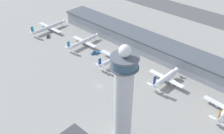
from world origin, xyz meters
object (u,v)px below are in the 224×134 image
at_px(airplane_gate_bravo, 83,41).
at_px(service_truck_fuel, 48,36).
at_px(airplane_gate_delta, 166,78).
at_px(control_tower, 123,97).
at_px(airplane_gate_alpha, 49,27).
at_px(airplane_gate_charlie, 116,58).
at_px(service_truck_catering, 95,53).

xyz_separation_m(airplane_gate_bravo, service_truck_fuel, (-41.31, -14.53, -3.13)).
bearing_deg(airplane_gate_delta, control_tower, -80.38).
bearing_deg(airplane_gate_delta, airplane_gate_bravo, -178.06).
distance_m(control_tower, airplane_gate_bravo, 126.68).
bearing_deg(airplane_gate_alpha, control_tower, -19.89).
height_order(airplane_gate_alpha, airplane_gate_charlie, airplane_gate_charlie).
bearing_deg(airplane_gate_charlie, airplane_gate_bravo, 177.95).
distance_m(control_tower, airplane_gate_alpha, 172.55).
relative_size(airplane_gate_bravo, airplane_gate_delta, 1.20).
relative_size(airplane_gate_charlie, airplane_gate_delta, 1.21).
relative_size(airplane_gate_alpha, airplane_gate_delta, 1.33).
distance_m(airplane_gate_alpha, airplane_gate_delta, 149.02).
xyz_separation_m(control_tower, airplane_gate_charlie, (-60.90, 60.52, -28.69)).
distance_m(airplane_gate_delta, service_truck_catering, 74.76).
distance_m(service_truck_catering, service_truck_fuel, 63.25).
height_order(airplane_gate_bravo, service_truck_fuel, airplane_gate_bravo).
distance_m(control_tower, airplane_gate_delta, 72.13).
bearing_deg(control_tower, service_truck_fuel, 162.14).
distance_m(airplane_gate_bravo, airplane_gate_charlie, 45.60).
xyz_separation_m(airplane_gate_alpha, airplane_gate_charlie, (99.01, 2.66, 0.55)).
bearing_deg(airplane_gate_alpha, service_truck_fuel, -40.16).
distance_m(airplane_gate_bravo, airplane_gate_delta, 95.44).
relative_size(airplane_gate_delta, service_truck_catering, 3.80).
xyz_separation_m(airplane_gate_alpha, airplane_gate_delta, (148.83, 7.51, 0.86)).
bearing_deg(airplane_gate_bravo, service_truck_fuel, -160.62).
relative_size(airplane_gate_alpha, airplane_gate_charlie, 1.09).
xyz_separation_m(airplane_gate_charlie, service_truck_catering, (-24.48, -2.51, -3.54)).
distance_m(airplane_gate_alpha, service_truck_catering, 74.59).
bearing_deg(service_truck_catering, airplane_gate_delta, 5.66).
height_order(control_tower, airplane_gate_alpha, control_tower).
distance_m(control_tower, airplane_gate_charlie, 90.53).
bearing_deg(service_truck_catering, airplane_gate_charlie, 5.85).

